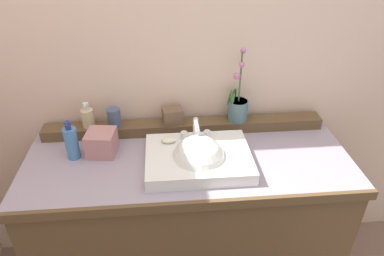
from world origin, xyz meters
name	(u,v)px	position (x,y,z in m)	size (l,w,h in m)	color
wall_back	(181,41)	(0.00, 0.40, 1.30)	(3.16, 0.20, 2.59)	beige
vanity_cabinet	(189,223)	(0.00, 0.00, 0.43)	(1.52, 0.60, 0.87)	brown
back_ledge	(185,126)	(0.00, 0.24, 0.89)	(1.44, 0.09, 0.06)	brown
sink_basin	(198,160)	(0.04, -0.06, 0.89)	(0.47, 0.35, 0.27)	white
soap_bar	(169,140)	(-0.09, 0.05, 0.94)	(0.07, 0.04, 0.02)	#E8E5C5
potted_plant	(238,106)	(0.27, 0.24, 1.00)	(0.11, 0.11, 0.38)	slate
soap_dispenser	(88,117)	(-0.48, 0.23, 0.98)	(0.06, 0.06, 0.13)	beige
tumbler_cup	(114,118)	(-0.35, 0.22, 0.97)	(0.07, 0.07, 0.10)	#45546E
trinket_box	(173,116)	(-0.06, 0.24, 0.96)	(0.10, 0.08, 0.08)	brown
lotion_bottle	(72,142)	(-0.53, 0.06, 0.95)	(0.06, 0.06, 0.19)	#477FB9
tissue_box	(102,143)	(-0.40, 0.08, 0.92)	(0.13, 0.13, 0.12)	tan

